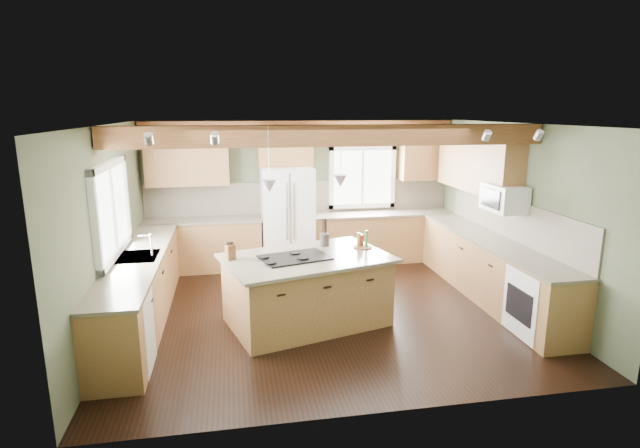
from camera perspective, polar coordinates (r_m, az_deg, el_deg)
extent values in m
plane|color=black|center=(7.19, 0.73, -9.83)|extent=(5.60, 5.60, 0.00)
plane|color=silver|center=(6.63, 0.80, 11.34)|extent=(5.60, 5.60, 0.00)
plane|color=#495039|center=(9.22, -2.18, 3.69)|extent=(5.60, 0.00, 5.60)
plane|color=#495039|center=(6.85, -22.88, -0.61)|extent=(0.00, 5.00, 5.00)
plane|color=#495039|center=(7.81, 21.37, 1.10)|extent=(0.00, 5.00, 5.00)
cube|color=#502917|center=(6.29, 1.41, 10.07)|extent=(5.55, 0.26, 0.26)
cube|color=#502917|center=(9.00, -2.16, 11.40)|extent=(5.55, 0.20, 0.10)
cube|color=brown|center=(9.22, -2.16, 3.12)|extent=(5.58, 0.03, 0.58)
cube|color=brown|center=(7.87, 21.03, 0.53)|extent=(0.03, 3.70, 0.58)
cube|color=brown|center=(9.04, -13.18, -2.43)|extent=(2.02, 0.60, 0.88)
cube|color=brown|center=(8.93, -13.33, 0.42)|extent=(2.06, 0.64, 0.04)
cube|color=brown|center=(9.43, 7.13, -1.54)|extent=(2.62, 0.60, 0.88)
cube|color=brown|center=(9.33, 7.21, 1.20)|extent=(2.66, 0.64, 0.04)
cube|color=brown|center=(7.08, -19.80, -7.21)|extent=(0.60, 3.70, 0.88)
cube|color=brown|center=(6.94, -20.09, -3.63)|extent=(0.64, 3.74, 0.04)
cube|color=brown|center=(7.92, 18.81, -4.99)|extent=(0.60, 3.70, 0.88)
cube|color=brown|center=(7.79, 19.05, -1.77)|extent=(0.64, 3.74, 0.04)
cube|color=brown|center=(8.90, -14.94, 7.15)|extent=(1.40, 0.35, 0.90)
cube|color=brown|center=(8.91, -4.00, 8.85)|extent=(0.96, 0.35, 0.70)
cube|color=brown|center=(8.41, 17.53, 6.66)|extent=(0.35, 2.20, 0.90)
cube|color=brown|center=(9.56, 11.84, 7.68)|extent=(0.90, 0.35, 0.90)
cube|color=white|center=(6.85, -22.82, 1.53)|extent=(0.04, 1.60, 1.05)
cube|color=white|center=(9.39, 4.82, 5.36)|extent=(1.10, 0.04, 1.00)
cube|color=#262628|center=(6.94, -20.09, -3.59)|extent=(0.50, 0.65, 0.03)
cylinder|color=#B2B2B7|center=(6.87, -18.71, -2.39)|extent=(0.02, 0.02, 0.28)
cube|color=white|center=(5.90, -21.74, -11.60)|extent=(0.60, 0.60, 0.84)
cube|color=white|center=(6.88, 23.94, -8.26)|extent=(0.60, 0.72, 0.84)
cube|color=white|center=(7.62, 20.30, 2.81)|extent=(0.40, 0.70, 0.38)
cone|color=#B2B2B7|center=(6.11, -5.81, 4.35)|extent=(0.18, 0.18, 0.16)
cone|color=#B2B2B7|center=(6.51, 2.35, 4.94)|extent=(0.18, 0.18, 0.16)
cube|color=white|center=(8.89, -3.73, 0.69)|extent=(0.90, 0.74, 1.80)
cube|color=olive|center=(6.66, -1.52, -7.69)|extent=(2.22, 1.69, 0.88)
cube|color=brown|center=(6.51, -1.55, -3.90)|extent=(2.38, 1.86, 0.04)
cube|color=black|center=(6.44, -2.88, -3.83)|extent=(0.97, 0.78, 0.02)
cube|color=brown|center=(6.45, -10.21, -3.21)|extent=(0.14, 0.13, 0.19)
cylinder|color=#38322C|center=(6.99, 0.53, -1.79)|extent=(0.17, 0.17, 0.18)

